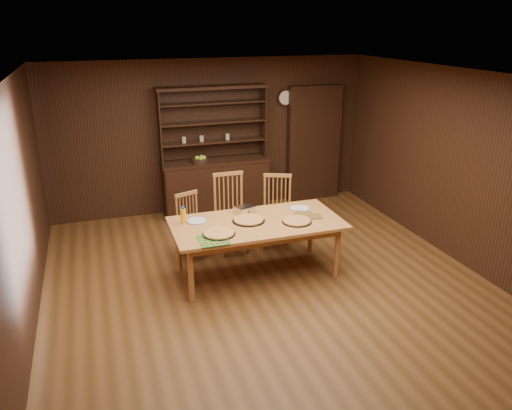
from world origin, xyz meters
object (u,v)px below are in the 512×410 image
object	(u,v)px
dining_table	(257,227)
juice_bottle	(183,216)
chair_center	(231,209)
chair_right	(277,208)
china_hutch	(215,179)
chair_left	(191,223)

from	to	relation	value
dining_table	juice_bottle	world-z (taller)	juice_bottle
chair_center	juice_bottle	world-z (taller)	chair_center
chair_right	juice_bottle	world-z (taller)	chair_right
china_hutch	chair_center	bearing A→B (deg)	-95.73
dining_table	chair_left	xyz separation A→B (m)	(-0.70, 0.85, -0.19)
chair_right	juice_bottle	distance (m)	1.64
chair_left	juice_bottle	size ratio (longest dim) A/B	4.14
china_hutch	chair_left	xyz separation A→B (m)	(-0.75, -1.55, -0.11)
dining_table	juice_bottle	size ratio (longest dim) A/B	9.76
china_hutch	chair_right	bearing A→B (deg)	-70.65
dining_table	chair_center	xyz separation A→B (m)	(-0.10, 0.90, -0.08)
chair_left	juice_bottle	bearing A→B (deg)	-129.81
china_hutch	juice_bottle	bearing A→B (deg)	-113.84
dining_table	chair_left	bearing A→B (deg)	129.39
dining_table	chair_left	distance (m)	1.12
chair_left	juice_bottle	world-z (taller)	juice_bottle
dining_table	chair_right	bearing A→B (deg)	54.70
china_hutch	chair_center	xyz separation A→B (m)	(-0.15, -1.51, 0.01)
chair_left	chair_right	xyz separation A→B (m)	(1.30, -0.01, 0.08)
chair_left	chair_right	distance (m)	1.30
chair_center	chair_right	size ratio (longest dim) A/B	1.07
dining_table	chair_center	distance (m)	0.90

